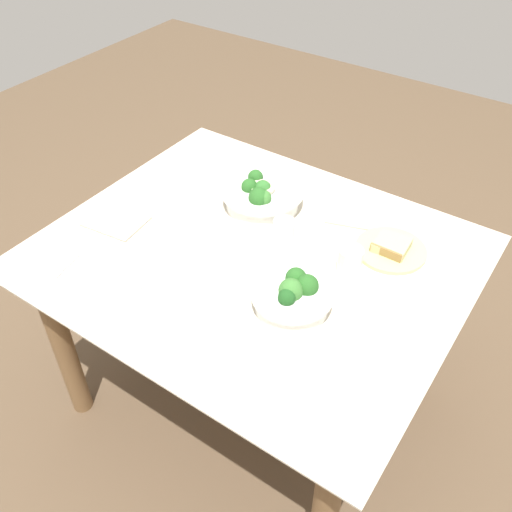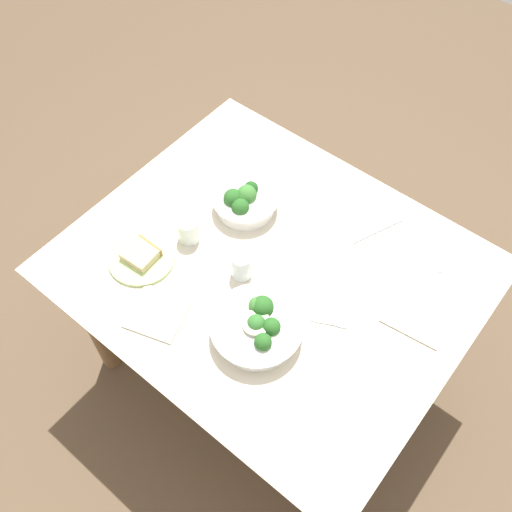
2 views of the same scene
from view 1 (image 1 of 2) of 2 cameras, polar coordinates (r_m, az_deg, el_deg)
name	(u,v)px [view 1 (image 1 of 2)]	position (r m, az deg, el deg)	size (l,w,h in m)	color
ground_plane	(254,394)	(2.19, -0.17, -13.72)	(6.00, 6.00, 0.00)	brown
dining_table	(254,279)	(1.74, -0.20, -2.38)	(1.21, 1.02, 0.70)	beige
broccoli_bowl_far	(262,196)	(1.83, 0.57, 6.03)	(0.27, 0.27, 0.10)	white
broccoli_bowl_near	(293,296)	(1.48, 3.76, -4.06)	(0.22, 0.22, 0.10)	white
bread_side_plate	(391,248)	(1.71, 13.46, 0.74)	(0.21, 0.21, 0.04)	#B7D684
water_glass_center	(350,262)	(1.60, 9.44, -0.56)	(0.07, 0.07, 0.09)	silver
water_glass_side	(284,234)	(1.67, 2.84, 2.28)	(0.07, 0.07, 0.09)	silver
fork_by_far_bowl	(196,214)	(1.83, -6.07, 4.24)	(0.10, 0.06, 0.00)	#B7B7BC
fork_by_near_bowl	(65,268)	(1.71, -18.69, -1.12)	(0.03, 0.10, 0.00)	#B7B7BC
table_knife_left	(133,290)	(1.59, -12.28, -3.42)	(0.19, 0.01, 0.00)	#B7B7BC
napkin_folded_upper	(116,221)	(1.84, -13.93, 3.41)	(0.18, 0.14, 0.01)	#B1A997
napkin_folded_lower	(354,213)	(1.85, 9.86, 4.34)	(0.16, 0.16, 0.01)	#B1A997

